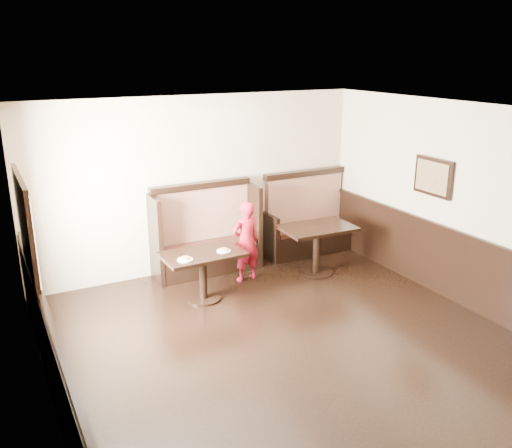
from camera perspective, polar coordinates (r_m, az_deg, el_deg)
ground at (r=6.36m, az=6.66°, el=-15.01°), size 7.00×7.00×0.00m
room_shell at (r=6.09m, az=3.02°, el=-9.22°), size 7.00×7.00×7.00m
booth_main at (r=8.77m, az=-5.35°, el=-1.67°), size 1.75×0.72×1.45m
booth_neighbor at (r=9.64m, az=5.42°, el=-0.14°), size 1.65×0.72×1.45m
table_main at (r=7.73m, az=-5.63°, el=-4.19°), size 1.15×0.74×0.72m
table_neighbor at (r=8.66m, az=6.46°, el=-1.51°), size 1.17×0.79×0.79m
child at (r=8.33m, az=-1.07°, el=-1.84°), size 0.49×0.35×1.27m
pizza_plate_left at (r=7.43m, az=-7.47°, el=-3.66°), size 0.22×0.22×0.04m
pizza_plate_right at (r=7.70m, az=-3.41°, el=-2.76°), size 0.20×0.20×0.04m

